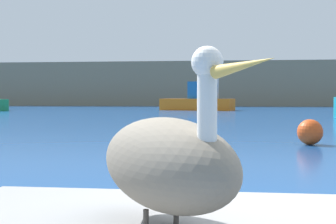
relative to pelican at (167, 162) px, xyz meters
The scene contains 4 objects.
hillside_backdrop 64.96m from the pelican, 89.29° to the left, with size 140.00×16.45×5.45m, color #7F755B.
pelican is the anchor object (origin of this frame).
fishing_boat_orange 41.07m from the pelican, 93.52° to the left, with size 6.68×3.57×4.24m.
mooring_buoy 11.11m from the pelican, 77.57° to the left, with size 0.68×0.68×0.68m, color #E54C19.
Camera 1 is at (-0.48, -3.51, 1.30)m, focal length 52.99 mm.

